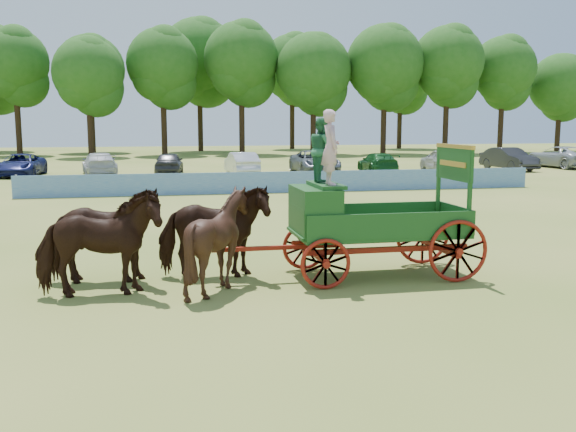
{
  "coord_description": "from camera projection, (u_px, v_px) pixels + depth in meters",
  "views": [
    {
      "loc": [
        -7.56,
        -13.17,
        3.52
      ],
      "look_at": [
        -4.51,
        1.5,
        1.3
      ],
      "focal_mm": 40.0,
      "sensor_mm": 36.0,
      "label": 1
    }
  ],
  "objects": [
    {
      "name": "horse_lead_right",
      "position": [
        103.0,
        236.0,
        13.9
      ],
      "size": [
        2.58,
        1.3,
        2.12
      ],
      "primitive_type": "imported",
      "rotation": [
        0.0,
        0.0,
        1.51
      ],
      "color": "black",
      "rests_on": "ground"
    },
    {
      "name": "horse_wheel_left",
      "position": [
        219.0,
        241.0,
        13.31
      ],
      "size": [
        2.25,
        2.09,
        2.13
      ],
      "primitive_type": "imported",
      "rotation": [
        0.0,
        0.0,
        1.79
      ],
      "color": "black",
      "rests_on": "ground"
    },
    {
      "name": "treeline",
      "position": [
        179.0,
        66.0,
        70.95
      ],
      "size": [
        91.0,
        23.7,
        15.52
      ],
      "color": "#382314",
      "rests_on": "ground"
    },
    {
      "name": "sponsor_banner",
      "position": [
        289.0,
        182.0,
        31.94
      ],
      "size": [
        26.0,
        0.08,
        1.05
      ],
      "primitive_type": "cube",
      "color": "#1F5BAC",
      "rests_on": "ground"
    },
    {
      "name": "parked_cars",
      "position": [
        302.0,
        161.0,
        44.37
      ],
      "size": [
        55.83,
        7.42,
        1.64
      ],
      "color": "silver",
      "rests_on": "ground"
    },
    {
      "name": "horse_wheel_right",
      "position": [
        214.0,
        232.0,
        14.38
      ],
      "size": [
        2.61,
        1.39,
        2.12
      ],
      "primitive_type": "imported",
      "rotation": [
        0.0,
        0.0,
        1.47
      ],
      "color": "black",
      "rests_on": "ground"
    },
    {
      "name": "horse_lead_left",
      "position": [
        99.0,
        245.0,
        12.83
      ],
      "size": [
        2.54,
        1.21,
        2.12
      ],
      "primitive_type": "imported",
      "rotation": [
        0.0,
        0.0,
        1.6
      ],
      "color": "black",
      "rests_on": "ground"
    },
    {
      "name": "farm_dray",
      "position": [
        348.0,
        207.0,
        14.38
      ],
      "size": [
        6.0,
        2.0,
        3.76
      ],
      "color": "maroon",
      "rests_on": "ground"
    },
    {
      "name": "ground",
      "position": [
        492.0,
        275.0,
        14.79
      ],
      "size": [
        160.0,
        160.0,
        0.0
      ],
      "primitive_type": "plane",
      "color": "olive",
      "rests_on": "ground"
    }
  ]
}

